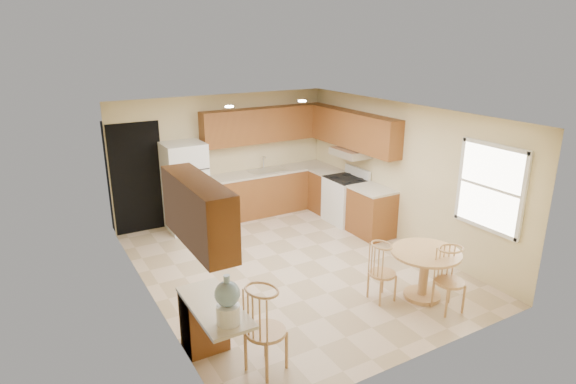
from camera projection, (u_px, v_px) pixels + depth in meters
floor at (292, 266)px, 7.87m from camera, size 5.50×5.50×0.00m
ceiling at (293, 113)px, 7.09m from camera, size 4.50×5.50×0.02m
wall_back at (224, 157)px, 9.75m from camera, size 4.50×0.02×2.50m
wall_front at (421, 262)px, 5.22m from camera, size 4.50×0.02×2.50m
wall_left at (148, 220)px, 6.41m from camera, size 0.02×5.50×2.50m
wall_right at (401, 174)px, 8.55m from camera, size 0.02×5.50×2.50m
doorway at (137, 179)px, 8.96m from camera, size 0.90×0.02×2.10m
base_cab_back at (269, 192)px, 10.17m from camera, size 2.75×0.60×0.87m
counter_back at (269, 171)px, 10.03m from camera, size 2.75×0.63×0.04m
base_cab_right_a at (327, 192)px, 10.19m from camera, size 0.60×0.59×0.87m
counter_right_a at (328, 171)px, 10.05m from camera, size 0.63×0.59×0.04m
base_cab_right_b at (371, 213)px, 8.99m from camera, size 0.60×0.80×0.87m
counter_right_b at (373, 189)px, 8.85m from camera, size 0.63×0.80×0.04m
upper_cab_back at (265, 125)px, 9.84m from camera, size 2.75×0.33×0.70m
upper_cab_right at (354, 130)px, 9.28m from camera, size 0.33×2.42×0.70m
upper_cab_left at (198, 212)px, 4.99m from camera, size 0.33×1.40×0.70m
sink at (268, 171)px, 10.01m from camera, size 0.78×0.44×0.01m
range_hood at (350, 153)px, 9.35m from camera, size 0.50×0.76×0.14m
desk_pedestal at (204, 321)px, 5.72m from camera, size 0.48×0.42×0.72m
desk_top at (215, 307)px, 5.29m from camera, size 0.50×1.20×0.04m
window at (490, 188)px, 6.94m from camera, size 0.06×1.12×1.30m
can_light_a at (229, 107)px, 7.85m from camera, size 0.14×0.14×0.02m
can_light_b at (302, 101)px, 8.51m from camera, size 0.14×0.14×0.02m
refrigerator at (185, 187)px, 9.13m from camera, size 0.75×0.73×1.70m
stove at (345, 199)px, 9.61m from camera, size 0.65×0.76×1.09m
dining_table at (424, 267)px, 6.79m from camera, size 0.97×0.97×0.72m
chair_table_a at (387, 269)px, 6.65m from camera, size 0.38×0.49×0.85m
chair_table_b at (456, 277)px, 6.37m from camera, size 0.40×0.40×0.90m
chair_desk at (270, 325)px, 5.17m from camera, size 0.45×0.58×1.02m
water_crock at (228, 302)px, 4.88m from camera, size 0.26×0.26×0.55m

